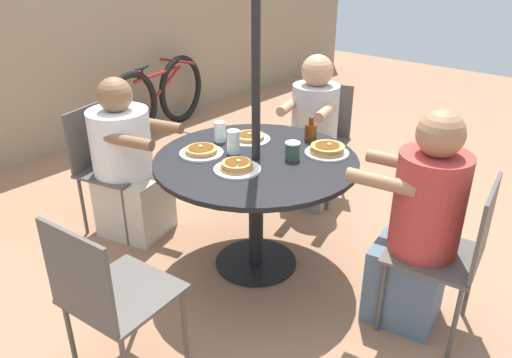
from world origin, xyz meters
TOP-DOWN VIEW (x-y plane):
  - ground_plane at (0.00, 0.00)m, footprint 12.00×12.00m
  - back_fence at (0.00, 2.64)m, footprint 10.00×0.06m
  - patio_table at (0.00, 0.00)m, footprint 1.17×1.17m
  - umbrella_pole at (0.00, 0.00)m, footprint 0.05×0.05m
  - patio_chair_north at (1.09, 0.28)m, footprint 0.52×0.52m
  - diner_north at (0.92, 0.23)m, footprint 0.52×0.43m
  - patio_chair_east at (-0.30, 1.08)m, footprint 0.52×0.52m
  - diner_east at (-0.25, 0.91)m, footprint 0.51×0.61m
  - patio_chair_south at (-1.11, -0.12)m, footprint 0.47×0.47m
  - patio_chair_west at (0.17, -1.11)m, footprint 0.48×0.48m
  - diner_west at (0.15, -0.94)m, footprint 0.41×0.56m
  - pancake_plate_a at (-0.16, 0.28)m, footprint 0.26×0.26m
  - pancake_plate_b at (0.19, 0.21)m, footprint 0.26×0.26m
  - pancake_plate_c at (0.31, -0.27)m, footprint 0.26×0.26m
  - pancake_plate_d at (-0.20, -0.03)m, footprint 0.26×0.26m
  - syrup_bottle at (0.43, -0.07)m, footprint 0.10×0.08m
  - coffee_cup at (0.12, -0.17)m, footprint 0.09×0.09m
  - drinking_glass_a at (0.06, 0.34)m, footprint 0.07×0.07m
  - drinking_glass_b at (-0.03, 0.15)m, footprint 0.08×0.08m
  - bicycle at (1.15, 2.32)m, footprint 1.50×0.48m

SIDE VIEW (x-z plane):
  - ground_plane at x=0.00m, z-range 0.00..0.00m
  - bicycle at x=1.15m, z-range 0.00..0.74m
  - diner_east at x=-0.25m, z-range -0.06..1.03m
  - patio_chair_north at x=1.09m, z-range 0.07..0.93m
  - patio_chair_east at x=-0.30m, z-range 0.07..0.93m
  - patio_chair_south at x=-1.11m, z-range 0.07..0.93m
  - patio_chair_west at x=0.17m, z-range 0.07..0.93m
  - diner_north at x=0.92m, z-range -0.05..1.08m
  - diner_west at x=0.15m, z-range -0.05..1.13m
  - patio_table at x=0.00m, z-range 0.25..0.97m
  - pancake_plate_b at x=0.19m, z-range 0.71..0.77m
  - pancake_plate_a at x=-0.16m, z-range 0.71..0.77m
  - pancake_plate_d at x=-0.20m, z-range 0.71..0.78m
  - pancake_plate_c at x=0.31m, z-range 0.71..0.78m
  - coffee_cup at x=0.12m, z-range 0.72..0.83m
  - syrup_bottle at x=0.43m, z-range 0.71..0.86m
  - drinking_glass_a at x=0.06m, z-range 0.72..0.85m
  - drinking_glass_b at x=-0.03m, z-range 0.72..0.86m
  - back_fence at x=0.00m, z-range 0.00..1.61m
  - umbrella_pole at x=0.00m, z-range 0.00..2.36m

